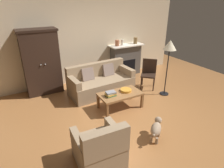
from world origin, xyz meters
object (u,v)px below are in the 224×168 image
fireplace (126,60)px  dog (156,128)px  couch (101,82)px  mantel_vase_terracotta (117,43)px  book_stack (111,94)px  armchair_near_left (100,149)px  armoire (41,62)px  mantel_vase_cream (122,42)px  fruit_bowl (126,90)px  mantel_vase_bronze (135,40)px  side_chair_wooden (149,72)px  floor_lamp (170,48)px  coffee_table (120,95)px

fireplace → dog: 3.68m
fireplace → couch: bearing=-147.8°
mantel_vase_terracotta → book_stack: bearing=-123.8°
mantel_vase_terracotta → armchair_near_left: (-2.31, -3.41, -0.90)m
armoire → mantel_vase_cream: armoire is taller
fruit_bowl → mantel_vase_bronze: 2.65m
armchair_near_left → dog: bearing=1.9°
side_chair_wooden → floor_lamp: (0.10, -0.66, 0.88)m
mantel_vase_cream → couch: bearing=-144.9°
mantel_vase_bronze → armchair_near_left: bearing=-132.0°
mantel_vase_cream → side_chair_wooden: 1.48m
armchair_near_left → side_chair_wooden: bearing=38.0°
book_stack → armoire: bearing=122.8°
mantel_vase_bronze → side_chair_wooden: mantel_vase_bronze is taller
armoire → mantel_vase_cream: size_ratio=9.38×
couch → floor_lamp: floor_lamp is taller
couch → side_chair_wooden: bearing=-13.9°
book_stack → fireplace: bearing=49.5°
mantel_vase_cream → side_chair_wooden: size_ratio=0.22×
floor_lamp → dog: floor_lamp is taller
coffee_table → mantel_vase_bronze: 2.81m
coffee_table → floor_lamp: (1.56, 0.03, 1.02)m
coffee_table → floor_lamp: bearing=1.1°
couch → side_chair_wooden: 1.56m
mantel_vase_cream → armchair_near_left: (-2.51, -3.41, -0.90)m
mantel_vase_cream → floor_lamp: 1.98m
armoire → mantel_vase_cream: 2.78m
mantel_vase_cream → mantel_vase_bronze: mantel_vase_bronze is taller
mantel_vase_terracotta → fruit_bowl: bearing=-113.7°
mantel_vase_cream → floor_lamp: (0.32, -1.94, 0.17)m
mantel_vase_bronze → side_chair_wooden: (-0.34, -1.28, -0.72)m
fruit_bowl → book_stack: 0.48m
dog → fruit_bowl: bearing=82.9°
mantel_vase_terracotta → mantel_vase_cream: (0.20, 0.00, 0.00)m
book_stack → floor_lamp: floor_lamp is taller
fireplace → mantel_vase_bronze: mantel_vase_bronze is taller
couch → book_stack: couch is taller
armchair_near_left → dog: (1.27, 0.04, -0.07)m
fruit_bowl → mantel_vase_terracotta: size_ratio=1.45×
fruit_bowl → armchair_near_left: armchair_near_left is taller
mantel_vase_terracotta → mantel_vase_cream: same height
fruit_bowl → mantel_vase_terracotta: bearing=66.3°
mantel_vase_cream → dog: (-1.23, -3.37, -0.98)m
side_chair_wooden → dog: bearing=-124.8°
fireplace → armoire: (-2.95, -0.08, 0.38)m
side_chair_wooden → dog: 2.56m
armoire → floor_lamp: armoire is taller
coffee_table → armoire: bearing=128.6°
couch → floor_lamp: 2.19m
fireplace → mantel_vase_terracotta: (-0.38, -0.02, 0.65)m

